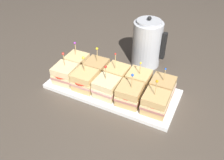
{
  "coord_description": "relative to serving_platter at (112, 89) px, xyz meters",
  "views": [
    {
      "loc": [
        0.37,
        -0.73,
        0.69
      ],
      "look_at": [
        0.0,
        0.0,
        0.06
      ],
      "focal_mm": 38.0,
      "sensor_mm": 36.0,
      "label": 1
    }
  ],
  "objects": [
    {
      "name": "sandwich_front_far_left",
      "position": [
        -0.21,
        -0.05,
        0.05
      ],
      "size": [
        0.1,
        0.1,
        0.15
      ],
      "color": "beige",
      "rests_on": "serving_platter"
    },
    {
      "name": "sandwich_back_far_left",
      "position": [
        -0.22,
        0.05,
        0.05
      ],
      "size": [
        0.1,
        0.1,
        0.15
      ],
      "color": "#DBB77A",
      "rests_on": "serving_platter"
    },
    {
      "name": "sandwich_front_far_right",
      "position": [
        0.21,
        -0.05,
        0.05
      ],
      "size": [
        0.1,
        0.1,
        0.15
      ],
      "color": "tan",
      "rests_on": "serving_platter"
    },
    {
      "name": "ground_plane",
      "position": [
        0.0,
        0.0,
        -0.01
      ],
      "size": [
        6.0,
        6.0,
        0.0
      ],
      "primitive_type": "plane",
      "color": "#4C4238"
    },
    {
      "name": "sandwich_back_right",
      "position": [
        0.1,
        0.05,
        0.05
      ],
      "size": [
        0.1,
        0.1,
        0.14
      ],
      "color": "tan",
      "rests_on": "serving_platter"
    },
    {
      "name": "sandwich_back_far_right",
      "position": [
        0.21,
        0.05,
        0.05
      ],
      "size": [
        0.1,
        0.1,
        0.14
      ],
      "color": "tan",
      "rests_on": "serving_platter"
    },
    {
      "name": "sandwich_back_left",
      "position": [
        -0.11,
        0.05,
        0.05
      ],
      "size": [
        0.1,
        0.1,
        0.15
      ],
      "color": "tan",
      "rests_on": "serving_platter"
    },
    {
      "name": "sandwich_front_right",
      "position": [
        0.11,
        -0.05,
        0.05
      ],
      "size": [
        0.1,
        0.1,
        0.15
      ],
      "color": "tan",
      "rests_on": "serving_platter"
    },
    {
      "name": "sandwich_back_center",
      "position": [
        0.0,
        0.05,
        0.05
      ],
      "size": [
        0.1,
        0.1,
        0.16
      ],
      "color": "tan",
      "rests_on": "serving_platter"
    },
    {
      "name": "sandwich_front_center",
      "position": [
        0.0,
        -0.05,
        0.05
      ],
      "size": [
        0.1,
        0.1,
        0.14
      ],
      "color": "beige",
      "rests_on": "serving_platter"
    },
    {
      "name": "serving_platter",
      "position": [
        0.0,
        0.0,
        0.0
      ],
      "size": [
        0.58,
        0.25,
        0.02
      ],
      "color": "white",
      "rests_on": "ground_plane"
    },
    {
      "name": "sandwich_front_left",
      "position": [
        -0.11,
        -0.05,
        0.05
      ],
      "size": [
        0.1,
        0.1,
        0.16
      ],
      "color": "tan",
      "rests_on": "serving_platter"
    },
    {
      "name": "kettle_steel",
      "position": [
        0.06,
        0.28,
        0.11
      ],
      "size": [
        0.17,
        0.14,
        0.26
      ],
      "color": "#B7BABF",
      "rests_on": "ground_plane"
    }
  ]
}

